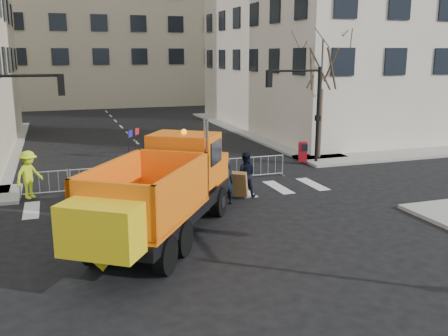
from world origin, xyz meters
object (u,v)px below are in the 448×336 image
object	(u,v)px
plow_truck	(162,190)
worker	(29,175)
cop_c	(206,171)
cop_b	(245,174)
newspaper_box	(303,152)
cop_a	(226,183)

from	to	relation	value
plow_truck	worker	size ratio (longest dim) A/B	4.88
plow_truck	cop_c	size ratio (longest dim) A/B	5.40
cop_b	worker	xyz separation A→B (m)	(-8.80, 2.24, 0.17)
worker	plow_truck	bearing A→B (deg)	-98.16
plow_truck	worker	world-z (taller)	plow_truck
cop_b	newspaper_box	world-z (taller)	cop_b
plow_truck	cop_a	distance (m)	4.65
cop_a	newspaper_box	size ratio (longest dim) A/B	1.65
cop_c	worker	world-z (taller)	worker
cop_c	newspaper_box	distance (m)	7.76
cop_b	worker	distance (m)	9.08
cop_a	newspaper_box	xyz separation A→B (m)	(6.62, 5.96, -0.21)
cop_b	newspaper_box	size ratio (longest dim) A/B	1.80
worker	newspaper_box	xyz separation A→B (m)	(14.28, 2.89, -0.46)
cop_a	cop_c	distance (m)	2.23
plow_truck	worker	distance (m)	7.59
cop_a	cop_b	size ratio (longest dim) A/B	0.91
cop_a	cop_c	world-z (taller)	cop_c
cop_a	cop_b	world-z (taller)	cop_b
plow_truck	newspaper_box	distance (m)	13.52
cop_b	plow_truck	bearing A→B (deg)	62.93
plow_truck	cop_a	xyz separation A→B (m)	(3.33, 3.13, -0.84)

